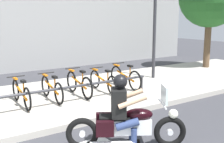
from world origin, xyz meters
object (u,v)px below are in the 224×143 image
Objects in this scene: motorcycle at (127,126)px; bicycle_3 at (52,88)px; bicycle_5 at (103,81)px; bicycle_6 at (125,77)px; bike_rack at (60,90)px; rider at (123,107)px; bicycle_4 at (79,84)px; street_lamp at (155,12)px; bicycle_2 at (21,93)px.

motorcycle reaches higher than bicycle_3.
bicycle_6 reaches higher than bicycle_5.
motorcycle is 2.75m from bike_rack.
rider reaches higher than bicycle_3.
motorcycle reaches higher than bike_rack.
street_lamp is (3.55, 0.70, 2.11)m from bicycle_4.
bike_rack is (-2.54, -0.55, 0.07)m from bicycle_6.
motorcycle reaches higher than bicycle_6.
bicycle_5 is at bearing 0.00° from bicycle_2.
bicycle_3 is at bearing 92.70° from motorcycle.
bicycle_6 is at bearing -0.10° from bicycle_5.
rider is 6.12m from street_lamp.
bicycle_6 is at bearing 12.28° from bike_rack.
bike_rack is at bearing -90.01° from bicycle_3.
street_lamp is (1.86, 0.70, 2.11)m from bicycle_6.
bicycle_3 is 1.70m from bicycle_5.
rider reaches higher than bike_rack.
bicycle_5 is 3.52m from street_lamp.
bicycle_4 is at bearing -0.07° from bicycle_3.
bicycle_2 is 0.39× the size of street_lamp.
bicycle_2 is at bearing 106.91° from motorcycle.
motorcycle is 0.37m from rider.
motorcycle is 3.37m from bicycle_4.
bicycle_2 is (-1.00, 3.30, 0.03)m from motorcycle.
motorcycle is 3.64m from bicycle_5.
bicycle_2 is at bearing 179.98° from bicycle_6.
street_lamp is at bearing 7.54° from bicycle_2.
rider is 0.25× the size of bike_rack.
bicycle_4 is at bearing -179.89° from bicycle_5.
bicycle_6 is (0.85, -0.00, 0.03)m from bicycle_5.
rider is 4.09m from bicycle_6.
bicycle_5 is (1.61, 3.26, -0.33)m from rider.
bicycle_5 is at bearing 18.13° from bike_rack.
bicycle_5 is at bearing 63.77° from rider.
bicycle_3 reaches higher than bike_rack.
bicycle_3 is at bearing 179.98° from bicycle_6.
bicycle_2 is at bearing 106.07° from rider.
motorcycle is at bearing -125.89° from bicycle_6.
motorcycle is 1.19× the size of bicycle_2.
bicycle_3 is at bearing -179.98° from bicycle_5.
street_lamp is (4.40, 0.69, 2.14)m from bicycle_3.
bicycle_6 is (2.39, 3.30, 0.06)m from motorcycle.
street_lamp is (4.31, 3.95, 1.81)m from rider.
bicycle_3 is 0.85m from bicycle_4.
bicycle_4 is 0.85m from bicycle_5.
bicycle_6 is 0.30× the size of bike_rack.
bicycle_5 is at bearing 179.90° from bicycle_6.
bicycle_2 is 1.01× the size of bicycle_5.
motorcycle is at bearing -136.74° from street_lamp.
street_lamp is at bearing 20.54° from bicycle_6.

